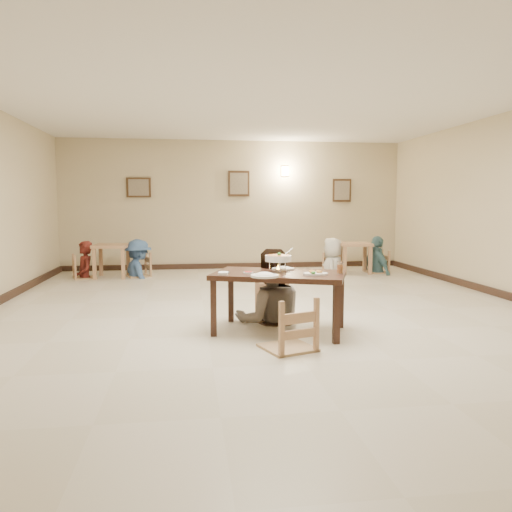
{
  "coord_description": "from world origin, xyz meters",
  "views": [
    {
      "loc": [
        -1.11,
        -6.77,
        1.53
      ],
      "look_at": [
        -0.22,
        -0.32,
        0.85
      ],
      "focal_mm": 35.0,
      "sensor_mm": 36.0,
      "label": 1
    }
  ],
  "objects": [
    {
      "name": "bg_diner_c",
      "position": [
        2.07,
        3.86,
        0.78
      ],
      "size": [
        0.72,
        0.89,
        1.57
      ],
      "primitive_type": "imported",
      "rotation": [
        0.0,
        0.0,
        4.38
      ],
      "color": "silver",
      "rests_on": "floor"
    },
    {
      "name": "wall_sconce",
      "position": [
        1.2,
        4.96,
        2.3
      ],
      "size": [
        0.16,
        0.05,
        0.22
      ],
      "primitive_type": "cube",
      "color": "#FFD88C",
      "rests_on": "wall_back"
    },
    {
      "name": "fried_plate",
      "position": [
        0.34,
        -1.25,
        0.74
      ],
      "size": [
        0.29,
        0.29,
        0.06
      ],
      "color": "white",
      "rests_on": "main_table"
    },
    {
      "name": "main_table",
      "position": [
        -0.03,
        -1.0,
        0.64
      ],
      "size": [
        1.73,
        1.34,
        0.72
      ],
      "rotation": [
        0.0,
        0.0,
        -0.36
      ],
      "color": "#371F15",
      "rests_on": "floor"
    },
    {
      "name": "main_diner",
      "position": [
        -0.05,
        -0.44,
        0.95
      ],
      "size": [
        0.94,
        0.75,
        1.9
      ],
      "primitive_type": "imported",
      "rotation": [
        0.0,
        0.0,
        3.11
      ],
      "color": "gray",
      "rests_on": "floor"
    },
    {
      "name": "bg_chair_lr",
      "position": [
        -2.14,
        3.89,
        0.48
      ],
      "size": [
        0.45,
        0.45,
        0.97
      ],
      "rotation": [
        0.0,
        0.0,
        -1.21
      ],
      "color": "tan",
      "rests_on": "floor"
    },
    {
      "name": "bg_chair_ll",
      "position": [
        -3.22,
        3.78,
        0.47
      ],
      "size": [
        0.44,
        0.44,
        0.94
      ],
      "rotation": [
        0.0,
        0.0,
        1.89
      ],
      "color": "tan",
      "rests_on": "floor"
    },
    {
      "name": "rice_plate_near",
      "position": [
        -0.26,
        -1.32,
        0.73
      ],
      "size": [
        0.32,
        0.32,
        0.07
      ],
      "color": "white",
      "rests_on": "main_table"
    },
    {
      "name": "wall_back",
      "position": [
        0.0,
        5.0,
        1.5
      ],
      "size": [
        10.0,
        0.0,
        10.0
      ],
      "primitive_type": "plane",
      "rotation": [
        1.57,
        0.0,
        0.0
      ],
      "color": "#C9B893",
      "rests_on": "floor"
    },
    {
      "name": "picture_c",
      "position": [
        2.6,
        4.96,
        1.85
      ],
      "size": [
        0.45,
        0.04,
        0.55
      ],
      "color": "#372315",
      "rests_on": "wall_back"
    },
    {
      "name": "bg_table_left",
      "position": [
        -2.68,
        3.84,
        0.56
      ],
      "size": [
        0.73,
        0.73,
        0.69
      ],
      "rotation": [
        0.0,
        0.0,
        -0.06
      ],
      "color": "tan",
      "rests_on": "floor"
    },
    {
      "name": "bg_table_right",
      "position": [
        2.56,
        3.8,
        0.54
      ],
      "size": [
        0.76,
        0.76,
        0.67
      ],
      "rotation": [
        0.0,
        0.0,
        -0.14
      ],
      "color": "tan",
      "rests_on": "floor"
    },
    {
      "name": "bg_chair_rr",
      "position": [
        3.06,
        3.76,
        0.47
      ],
      "size": [
        0.44,
        0.44,
        0.94
      ],
      "rotation": [
        0.0,
        0.0,
        -1.54
      ],
      "color": "tan",
      "rests_on": "floor"
    },
    {
      "name": "bg_diner_b",
      "position": [
        -2.14,
        3.89,
        0.79
      ],
      "size": [
        1.0,
        1.17,
        1.58
      ],
      "primitive_type": "imported",
      "rotation": [
        0.0,
        0.0,
        2.06
      ],
      "color": "#476FA9",
      "rests_on": "floor"
    },
    {
      "name": "drink_glass",
      "position": [
        0.65,
        -1.19,
        0.78
      ],
      "size": [
        0.07,
        0.07,
        0.14
      ],
      "color": "white",
      "rests_on": "main_table"
    },
    {
      "name": "napkin_cutlery",
      "position": [
        -0.7,
        -1.04,
        0.73
      ],
      "size": [
        0.16,
        0.22,
        0.03
      ],
      "color": "white",
      "rests_on": "main_table"
    },
    {
      "name": "rice_plate_far",
      "position": [
        0.06,
        -0.75,
        0.73
      ],
      "size": [
        0.28,
        0.28,
        0.06
      ],
      "color": "white",
      "rests_on": "main_table"
    },
    {
      "name": "chair_far",
      "position": [
        -0.05,
        -0.33,
        0.54
      ],
      "size": [
        0.51,
        0.51,
        1.09
      ],
      "rotation": [
        0.0,
        0.0,
        -0.35
      ],
      "color": "tan",
      "rests_on": "floor"
    },
    {
      "name": "floor",
      "position": [
        0.0,
        0.0,
        0.0
      ],
      "size": [
        10.0,
        10.0,
        0.0
      ],
      "primitive_type": "plane",
      "color": "beige",
      "rests_on": "ground"
    },
    {
      "name": "ceiling",
      "position": [
        0.0,
        0.0,
        3.0
      ],
      "size": [
        10.0,
        10.0,
        0.0
      ],
      "primitive_type": "plane",
      "color": "silver",
      "rests_on": "wall_back"
    },
    {
      "name": "baseboard_back",
      "position": [
        0.0,
        4.97,
        0.06
      ],
      "size": [
        8.0,
        0.06,
        0.12
      ],
      "primitive_type": "cube",
      "color": "black",
      "rests_on": "floor"
    },
    {
      "name": "wall_front",
      "position": [
        0.0,
        -5.0,
        1.5
      ],
      "size": [
        10.0,
        0.0,
        10.0
      ],
      "primitive_type": "plane",
      "rotation": [
        -1.57,
        0.0,
        0.0
      ],
      "color": "#C9B893",
      "rests_on": "floor"
    },
    {
      "name": "bg_diner_a",
      "position": [
        -3.22,
        3.78,
        0.77
      ],
      "size": [
        0.56,
        0.66,
        1.54
      ],
      "primitive_type": "imported",
      "rotation": [
        0.0,
        0.0,
        5.11
      ],
      "color": "#571B16",
      "rests_on": "floor"
    },
    {
      "name": "picture_a",
      "position": [
        -2.2,
        4.96,
        1.9
      ],
      "size": [
        0.55,
        0.04,
        0.45
      ],
      "color": "#372315",
      "rests_on": "wall_back"
    },
    {
      "name": "bg_diner_d",
      "position": [
        3.06,
        3.76,
        0.82
      ],
      "size": [
        0.58,
        1.02,
        1.64
      ],
      "primitive_type": "imported",
      "rotation": [
        0.0,
        0.0,
        1.76
      ],
      "color": "slate",
      "rests_on": "floor"
    },
    {
      "name": "bg_chair_rl",
      "position": [
        2.07,
        3.86,
        0.44
      ],
      "size": [
        0.41,
        0.41,
        0.87
      ],
      "rotation": [
        0.0,
        0.0,
        1.19
      ],
      "color": "tan",
      "rests_on": "floor"
    },
    {
      "name": "picture_b",
      "position": [
        0.1,
        4.96,
        2.0
      ],
      "size": [
        0.5,
        0.04,
        0.6
      ],
      "color": "#372315",
      "rests_on": "wall_back"
    },
    {
      "name": "curry_warmer",
      "position": [
        -0.04,
        -0.96,
        0.88
      ],
      "size": [
        0.35,
        0.31,
        0.28
      ],
      "color": "silver",
      "rests_on": "main_table"
    },
    {
      "name": "chili_dish",
      "position": [
        -0.41,
        -1.03,
        0.73
      ],
      "size": [
        0.12,
        0.12,
        0.03
      ],
      "color": "white",
      "rests_on": "main_table"
    },
    {
      "name": "chair_near",
      "position": [
        -0.07,
        -1.72,
        0.53
      ],
      "size": [
        0.5,
        0.5,
        1.07
      ],
      "rotation": [
        0.0,
        0.0,
        3.47
      ],
      "color": "tan",
      "rests_on": "floor"
    }
  ]
}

